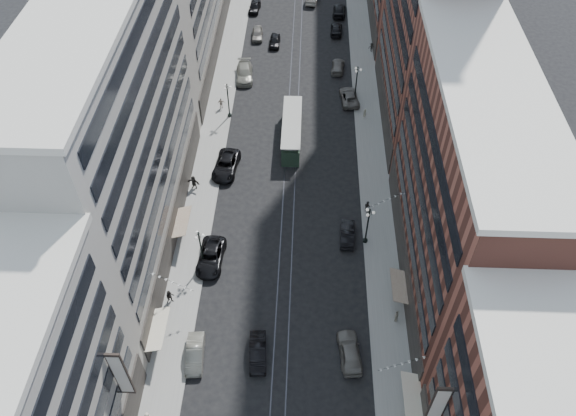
# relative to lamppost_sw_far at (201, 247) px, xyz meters

# --- Properties ---
(ground) EXTENTS (220.00, 220.00, 0.00)m
(ground) POSITION_rel_lamppost_sw_far_xyz_m (9.20, 32.00, -3.10)
(ground) COLOR black
(ground) RESTS_ON ground
(sidewalk_west) EXTENTS (4.00, 180.00, 0.15)m
(sidewalk_west) POSITION_rel_lamppost_sw_far_xyz_m (-1.80, 42.00, -3.02)
(sidewalk_west) COLOR gray
(sidewalk_west) RESTS_ON ground
(sidewalk_east) EXTENTS (4.00, 180.00, 0.15)m
(sidewalk_east) POSITION_rel_lamppost_sw_far_xyz_m (20.20, 42.00, -3.02)
(sidewalk_east) COLOR gray
(sidewalk_east) RESTS_ON ground
(rail_west) EXTENTS (0.12, 180.00, 0.02)m
(rail_west) POSITION_rel_lamppost_sw_far_xyz_m (8.50, 42.00, -3.09)
(rail_west) COLOR #2D2D33
(rail_west) RESTS_ON ground
(rail_east) EXTENTS (0.12, 180.00, 0.02)m
(rail_east) POSITION_rel_lamppost_sw_far_xyz_m (9.90, 42.00, -3.09)
(rail_east) COLOR #2D2D33
(rail_east) RESTS_ON ground
(building_west_mid) EXTENTS (8.00, 36.00, 28.00)m
(building_west_mid) POSITION_rel_lamppost_sw_far_xyz_m (-7.80, 5.00, 10.90)
(building_west_mid) COLOR gray
(building_west_mid) RESTS_ON ground
(building_east_mid) EXTENTS (8.00, 30.00, 24.00)m
(building_east_mid) POSITION_rel_lamppost_sw_far_xyz_m (26.20, -0.00, 8.90)
(building_east_mid) COLOR brown
(building_east_mid) RESTS_ON ground
(lamppost_sw_far) EXTENTS (1.03, 1.14, 5.52)m
(lamppost_sw_far) POSITION_rel_lamppost_sw_far_xyz_m (0.00, 0.00, 0.00)
(lamppost_sw_far) COLOR black
(lamppost_sw_far) RESTS_ON sidewalk_west
(lamppost_sw_mid) EXTENTS (1.03, 1.14, 5.52)m
(lamppost_sw_mid) POSITION_rel_lamppost_sw_far_xyz_m (0.00, 27.00, 0.00)
(lamppost_sw_mid) COLOR black
(lamppost_sw_mid) RESTS_ON sidewalk_west
(lamppost_se_far) EXTENTS (1.03, 1.14, 5.52)m
(lamppost_se_far) POSITION_rel_lamppost_sw_far_xyz_m (18.40, 4.00, 0.00)
(lamppost_se_far) COLOR black
(lamppost_se_far) RESTS_ON sidewalk_east
(lamppost_se_mid) EXTENTS (1.03, 1.14, 5.52)m
(lamppost_se_mid) POSITION_rel_lamppost_sw_far_xyz_m (18.40, 32.00, 0.00)
(lamppost_se_mid) COLOR black
(lamppost_se_mid) RESTS_ON sidewalk_east
(streetcar) EXTENTS (2.55, 11.53, 3.19)m
(streetcar) POSITION_rel_lamppost_sw_far_xyz_m (9.20, 22.23, -1.62)
(streetcar) COLOR #243829
(streetcar) RESTS_ON ground
(car_1) EXTENTS (1.96, 4.74, 1.53)m
(car_1) POSITION_rel_lamppost_sw_far_xyz_m (0.80, -11.49, -2.33)
(car_1) COLOR slate
(car_1) RESTS_ON ground
(car_2) EXTENTS (3.06, 6.09, 1.66)m
(car_2) POSITION_rel_lamppost_sw_far_xyz_m (0.80, 0.47, -2.27)
(car_2) COLOR black
(car_2) RESTS_ON ground
(car_4) EXTENTS (2.65, 5.31, 1.74)m
(car_4) POSITION_rel_lamppost_sw_far_xyz_m (16.00, -10.74, -2.23)
(car_4) COLOR #646059
(car_4) RESTS_ON ground
(car_5) EXTENTS (1.95, 4.74, 1.53)m
(car_5) POSITION_rel_lamppost_sw_far_xyz_m (6.97, -11.11, -2.33)
(car_5) COLOR black
(car_5) RESTS_ON ground
(pedestrian_2) EXTENTS (1.03, 0.81, 1.87)m
(pedestrian_2) POSITION_rel_lamppost_sw_far_xyz_m (-2.76, -5.17, -2.01)
(pedestrian_2) COLOR black
(pedestrian_2) RESTS_ON sidewalk_west
(pedestrian_4) EXTENTS (0.64, 1.02, 1.62)m
(pedestrian_4) POSITION_rel_lamppost_sw_far_xyz_m (20.95, -6.56, -2.14)
(pedestrian_4) COLOR #AEA690
(pedestrian_4) RESTS_ON sidewalk_east
(car_7) EXTENTS (3.56, 6.56, 1.74)m
(car_7) POSITION_rel_lamppost_sw_far_xyz_m (0.80, 15.67, -2.22)
(car_7) COLOR black
(car_7) RESTS_ON ground
(car_8) EXTENTS (3.02, 6.35, 1.79)m
(car_8) POSITION_rel_lamppost_sw_far_xyz_m (1.30, 36.97, -2.20)
(car_8) COLOR slate
(car_8) RESTS_ON ground
(car_9) EXTENTS (2.28, 4.74, 1.56)m
(car_9) POSITION_rel_lamppost_sw_far_xyz_m (1.18, 58.55, -2.31)
(car_9) COLOR black
(car_9) RESTS_ON ground
(car_10) EXTENTS (1.84, 4.60, 1.49)m
(car_10) POSITION_rel_lamppost_sw_far_xyz_m (16.32, 4.59, -2.35)
(car_10) COLOR black
(car_10) RESTS_ON ground
(car_11) EXTENTS (3.08, 5.68, 1.51)m
(car_11) POSITION_rel_lamppost_sw_far_xyz_m (17.52, 31.49, -2.34)
(car_11) COLOR #65615A
(car_11) RESTS_ON ground
(car_12) EXTENTS (2.18, 4.95, 1.41)m
(car_12) POSITION_rel_lamppost_sw_far_xyz_m (16.00, 51.17, -2.39)
(car_12) COLOR black
(car_12) RESTS_ON ground
(car_13) EXTENTS (1.84, 4.35, 1.47)m
(car_13) POSITION_rel_lamppost_sw_far_xyz_m (5.52, 46.94, -2.36)
(car_13) COLOR black
(car_13) RESTS_ON ground
(pedestrian_5) EXTENTS (1.86, 1.01, 1.92)m
(pedestrian_5) POSITION_rel_lamppost_sw_far_xyz_m (-2.89, 12.08, -1.98)
(pedestrian_5) COLOR black
(pedestrian_5) RESTS_ON sidewalk_west
(pedestrian_6) EXTENTS (1.06, 0.57, 1.72)m
(pedestrian_6) POSITION_rel_lamppost_sw_far_xyz_m (-1.41, 28.88, -2.08)
(pedestrian_6) COLOR #AFA191
(pedestrian_6) RESTS_ON sidewalk_west
(pedestrian_7) EXTENTS (0.83, 0.88, 1.62)m
(pedestrian_7) POSITION_rel_lamppost_sw_far_xyz_m (18.86, 8.89, -2.14)
(pedestrian_7) COLOR black
(pedestrian_7) RESTS_ON sidewalk_east
(pedestrian_8) EXTENTS (0.66, 0.61, 1.52)m
(pedestrian_8) POSITION_rel_lamppost_sw_far_xyz_m (19.59, 27.40, -2.19)
(pedestrian_8) COLOR #B3AE94
(pedestrian_8) RESTS_ON sidewalk_east
(pedestrian_9) EXTENTS (1.03, 0.48, 1.56)m
(pedestrian_9) POSITION_rel_lamppost_sw_far_xyz_m (21.70, 45.19, -2.17)
(pedestrian_9) COLOR black
(pedestrian_9) RESTS_ON sidewalk_east
(car_extra_0) EXTENTS (2.62, 5.59, 1.58)m
(car_extra_0) POSITION_rel_lamppost_sw_far_xyz_m (16.67, 57.78, -2.31)
(car_extra_0) COLOR black
(car_extra_0) RESTS_ON ground
(car_extra_1) EXTENTS (2.42, 4.97, 1.39)m
(car_extra_1) POSITION_rel_lamppost_sw_far_xyz_m (16.00, 39.73, -2.40)
(car_extra_1) COLOR #646058
(car_extra_1) RESTS_ON ground
(car_extra_2) EXTENTS (1.98, 4.52, 1.51)m
(car_extra_2) POSITION_rel_lamppost_sw_far_xyz_m (2.40, 49.07, -2.34)
(car_extra_2) COLOR slate
(car_extra_2) RESTS_ON ground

